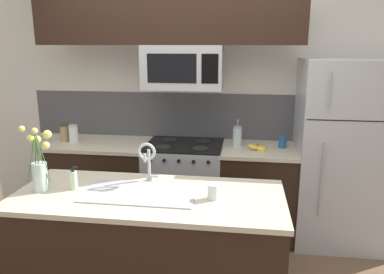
{
  "coord_description": "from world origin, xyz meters",
  "views": [
    {
      "loc": [
        0.57,
        -2.65,
        1.9
      ],
      "look_at": [
        0.17,
        0.27,
        1.16
      ],
      "focal_mm": 35.0,
      "sensor_mm": 36.0,
      "label": 1
    }
  ],
  "objects_px": {
    "microwave": "(183,67)",
    "coffee_tin": "(283,142)",
    "banana_bunch": "(258,148)",
    "drinking_glass": "(213,192)",
    "stove_range": "(184,187)",
    "flower_vase": "(40,170)",
    "storage_jar_medium": "(74,134)",
    "french_press": "(237,136)",
    "refrigerator": "(344,153)",
    "sink_faucet": "(147,157)",
    "dish_soap_bottle": "(74,180)",
    "storage_jar_tall": "(64,133)"
  },
  "relations": [
    {
      "from": "banana_bunch",
      "to": "storage_jar_medium",
      "type": "bearing_deg",
      "value": 179.05
    },
    {
      "from": "coffee_tin",
      "to": "drinking_glass",
      "type": "bearing_deg",
      "value": -113.14
    },
    {
      "from": "microwave",
      "to": "coffee_tin",
      "type": "distance_m",
      "value": 1.2
    },
    {
      "from": "sink_faucet",
      "to": "dish_soap_bottle",
      "type": "xyz_separation_m",
      "value": [
        -0.48,
        -0.19,
        -0.13
      ]
    },
    {
      "from": "drinking_glass",
      "to": "flower_vase",
      "type": "height_order",
      "value": "flower_vase"
    },
    {
      "from": "coffee_tin",
      "to": "sink_faucet",
      "type": "xyz_separation_m",
      "value": [
        -1.06,
        -1.09,
        0.14
      ]
    },
    {
      "from": "storage_jar_tall",
      "to": "storage_jar_medium",
      "type": "height_order",
      "value": "storage_jar_medium"
    },
    {
      "from": "storage_jar_medium",
      "to": "banana_bunch",
      "type": "relative_size",
      "value": 0.96
    },
    {
      "from": "sink_faucet",
      "to": "dish_soap_bottle",
      "type": "relative_size",
      "value": 1.85
    },
    {
      "from": "flower_vase",
      "to": "microwave",
      "type": "bearing_deg",
      "value": 58.2
    },
    {
      "from": "banana_bunch",
      "to": "drinking_glass",
      "type": "distance_m",
      "value": 1.26
    },
    {
      "from": "refrigerator",
      "to": "coffee_tin",
      "type": "height_order",
      "value": "refrigerator"
    },
    {
      "from": "dish_soap_bottle",
      "to": "banana_bunch",
      "type": "bearing_deg",
      "value": 42.09
    },
    {
      "from": "french_press",
      "to": "storage_jar_tall",
      "type": "bearing_deg",
      "value": -177.95
    },
    {
      "from": "storage_jar_tall",
      "to": "french_press",
      "type": "bearing_deg",
      "value": 2.05
    },
    {
      "from": "french_press",
      "to": "coffee_tin",
      "type": "height_order",
      "value": "french_press"
    },
    {
      "from": "microwave",
      "to": "storage_jar_medium",
      "type": "relative_size",
      "value": 4.1
    },
    {
      "from": "coffee_tin",
      "to": "dish_soap_bottle",
      "type": "distance_m",
      "value": 2.01
    },
    {
      "from": "storage_jar_medium",
      "to": "stove_range",
      "type": "bearing_deg",
      "value": 1.53
    },
    {
      "from": "storage_jar_medium",
      "to": "dish_soap_bottle",
      "type": "relative_size",
      "value": 1.1
    },
    {
      "from": "drinking_glass",
      "to": "coffee_tin",
      "type": "bearing_deg",
      "value": 66.86
    },
    {
      "from": "storage_jar_medium",
      "to": "french_press",
      "type": "relative_size",
      "value": 0.68
    },
    {
      "from": "stove_range",
      "to": "flower_vase",
      "type": "xyz_separation_m",
      "value": [
        -0.79,
        -1.29,
        0.6
      ]
    },
    {
      "from": "storage_jar_medium",
      "to": "coffee_tin",
      "type": "distance_m",
      "value": 2.11
    },
    {
      "from": "storage_jar_tall",
      "to": "flower_vase",
      "type": "height_order",
      "value": "flower_vase"
    },
    {
      "from": "banana_bunch",
      "to": "french_press",
      "type": "relative_size",
      "value": 0.71
    },
    {
      "from": "french_press",
      "to": "coffee_tin",
      "type": "relative_size",
      "value": 2.43
    },
    {
      "from": "microwave",
      "to": "storage_jar_medium",
      "type": "distance_m",
      "value": 1.33
    },
    {
      "from": "banana_bunch",
      "to": "flower_vase",
      "type": "relative_size",
      "value": 0.41
    },
    {
      "from": "banana_bunch",
      "to": "coffee_tin",
      "type": "height_order",
      "value": "coffee_tin"
    },
    {
      "from": "banana_bunch",
      "to": "sink_faucet",
      "type": "xyz_separation_m",
      "value": [
        -0.82,
        -0.98,
        0.18
      ]
    },
    {
      "from": "french_press",
      "to": "stove_range",
      "type": "bearing_deg",
      "value": -173.43
    },
    {
      "from": "sink_faucet",
      "to": "drinking_glass",
      "type": "relative_size",
      "value": 3.04
    },
    {
      "from": "microwave",
      "to": "banana_bunch",
      "type": "xyz_separation_m",
      "value": [
        0.72,
        -0.04,
        -0.75
      ]
    },
    {
      "from": "coffee_tin",
      "to": "flower_vase",
      "type": "height_order",
      "value": "flower_vase"
    },
    {
      "from": "storage_jar_medium",
      "to": "flower_vase",
      "type": "bearing_deg",
      "value": -74.35
    },
    {
      "from": "sink_faucet",
      "to": "dish_soap_bottle",
      "type": "bearing_deg",
      "value": -158.26
    },
    {
      "from": "refrigerator",
      "to": "drinking_glass",
      "type": "bearing_deg",
      "value": -131.31
    },
    {
      "from": "dish_soap_bottle",
      "to": "drinking_glass",
      "type": "relative_size",
      "value": 1.64
    },
    {
      "from": "storage_jar_tall",
      "to": "coffee_tin",
      "type": "relative_size",
      "value": 1.61
    },
    {
      "from": "coffee_tin",
      "to": "microwave",
      "type": "bearing_deg",
      "value": -175.77
    },
    {
      "from": "french_press",
      "to": "sink_faucet",
      "type": "relative_size",
      "value": 0.87
    },
    {
      "from": "refrigerator",
      "to": "storage_jar_tall",
      "type": "distance_m",
      "value": 2.79
    },
    {
      "from": "refrigerator",
      "to": "sink_faucet",
      "type": "bearing_deg",
      "value": -146.89
    },
    {
      "from": "refrigerator",
      "to": "storage_jar_tall",
      "type": "height_order",
      "value": "refrigerator"
    },
    {
      "from": "sink_faucet",
      "to": "stove_range",
      "type": "bearing_deg",
      "value": 84.55
    },
    {
      "from": "storage_jar_medium",
      "to": "refrigerator",
      "type": "bearing_deg",
      "value": 1.08
    },
    {
      "from": "sink_faucet",
      "to": "drinking_glass",
      "type": "height_order",
      "value": "sink_faucet"
    },
    {
      "from": "storage_jar_tall",
      "to": "drinking_glass",
      "type": "height_order",
      "value": "storage_jar_tall"
    },
    {
      "from": "french_press",
      "to": "drinking_glass",
      "type": "xyz_separation_m",
      "value": [
        -0.13,
        -1.33,
        -0.05
      ]
    }
  ]
}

